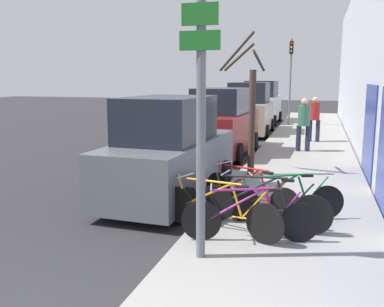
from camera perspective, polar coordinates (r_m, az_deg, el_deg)
name	(u,v)px	position (r m, az deg, el deg)	size (l,w,h in m)	color
ground_plane	(220,160)	(13.88, 3.79, -0.91)	(80.00, 80.00, 0.00)	#28282B
sidewalk_curb	(306,148)	(16.30, 14.97, 0.67)	(3.20, 32.00, 0.15)	gray
building_facade	(363,60)	(16.07, 21.84, 11.46)	(0.23, 32.00, 6.50)	#B2B7C1
signpost	(201,122)	(5.70, 1.19, 4.18)	(0.54, 0.15, 3.56)	#595B60
bicycle_0	(250,218)	(6.65, 7.75, -8.53)	(2.07, 0.62, 0.86)	black
bicycle_1	(219,210)	(6.96, 3.60, -7.54)	(2.17, 0.85, 0.88)	black
bicycle_2	(262,205)	(7.28, 9.34, -6.81)	(2.27, 0.47, 0.90)	black
bicycle_3	(285,200)	(7.72, 12.28, -6.09)	(2.00, 0.81, 0.84)	black
bicycle_4	(250,194)	(7.98, 7.68, -5.31)	(1.94, 1.21, 0.89)	black
parked_car_0	(170,153)	(9.34, -2.98, 0.03)	(2.08, 4.53, 2.24)	#51565B
parked_car_1	(222,125)	(14.61, 4.06, 3.79)	(2.03, 4.50, 2.30)	maroon
parked_car_2	(249,111)	(20.45, 7.67, 5.64)	(2.17, 4.56, 2.43)	gray
parked_car_3	(262,104)	(25.45, 9.26, 6.49)	(2.09, 4.40, 2.47)	#B2B7BC
pedestrian_near	(304,121)	(15.06, 14.69, 4.24)	(0.47, 0.40, 1.81)	#1E2338
pedestrian_far	(315,116)	(17.53, 16.02, 4.86)	(0.46, 0.39, 1.76)	#1E2338
street_tree	(250,111)	(11.05, 7.79, 5.61)	(1.18, 1.09, 3.63)	#3D2D23
traffic_light	(291,70)	(23.46, 13.02, 10.76)	(0.20, 0.30, 4.50)	#595B60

